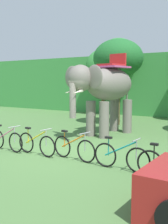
# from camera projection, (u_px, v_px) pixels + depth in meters

# --- Properties ---
(ground_plane) EXTENTS (80.00, 80.00, 0.00)m
(ground_plane) POSITION_uv_depth(u_px,v_px,m) (64.00, 150.00, 10.08)
(ground_plane) COLOR #4C753D
(tree_far_right) EXTENTS (2.67, 2.67, 4.93)m
(tree_far_right) POSITION_uv_depth(u_px,v_px,m) (103.00, 68.00, 20.79)
(tree_far_right) COLOR brown
(tree_far_right) RESTS_ON ground
(tree_left) EXTENTS (2.93, 2.93, 5.60)m
(tree_left) POSITION_uv_depth(u_px,v_px,m) (118.00, 58.00, 20.13)
(tree_left) COLOR brown
(tree_left) RESTS_ON ground
(tree_center_right) EXTENTS (2.80, 2.80, 4.85)m
(tree_center_right) POSITION_uv_depth(u_px,v_px,m) (118.00, 59.00, 15.60)
(tree_center_right) COLOR brown
(tree_center_right) RESTS_ON ground
(elephant) EXTENTS (2.31, 4.24, 3.78)m
(elephant) POSITION_uv_depth(u_px,v_px,m) (105.00, 87.00, 12.62)
(elephant) COLOR slate
(elephant) RESTS_ON ground
(bike_pink) EXTENTS (1.71, 0.52, 0.92)m
(bike_pink) POSITION_uv_depth(u_px,v_px,m) (6.00, 140.00, 9.93)
(bike_pink) COLOR black
(bike_pink) RESTS_ON ground
(bike_yellow) EXTENTS (1.71, 0.52, 0.92)m
(bike_yellow) POSITION_uv_depth(u_px,v_px,m) (36.00, 144.00, 9.34)
(bike_yellow) COLOR black
(bike_yellow) RESTS_ON ground
(bike_orange) EXTENTS (1.70, 0.52, 0.92)m
(bike_orange) POSITION_uv_depth(u_px,v_px,m) (74.00, 148.00, 8.73)
(bike_orange) COLOR black
(bike_orange) RESTS_ON ground
(bike_teal) EXTENTS (1.71, 0.52, 0.92)m
(bike_teal) POSITION_uv_depth(u_px,v_px,m) (121.00, 156.00, 7.72)
(bike_teal) COLOR black
(bike_teal) RESTS_ON ground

